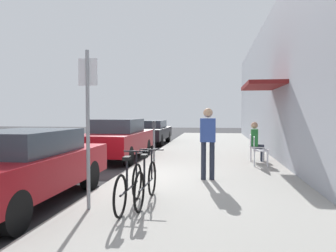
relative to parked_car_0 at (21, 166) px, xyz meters
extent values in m
plane|color=#2D2D30|center=(1.10, 2.23, -0.72)|extent=(60.00, 60.00, 0.00)
cube|color=#9E9B93|center=(3.35, 4.23, -0.66)|extent=(4.50, 32.00, 0.12)
cube|color=#999EA8|center=(5.75, 4.23, 2.07)|extent=(0.30, 32.00, 5.58)
cube|color=maroon|center=(5.05, 5.39, 1.88)|extent=(1.10, 2.80, 0.12)
cube|color=maroon|center=(0.00, -0.03, -0.09)|extent=(1.80, 4.40, 0.63)
cube|color=#333D47|center=(0.00, 0.12, 0.44)|extent=(1.48, 2.11, 0.43)
cylinder|color=black|center=(0.79, 1.33, -0.40)|extent=(0.22, 0.64, 0.64)
cylinder|color=black|center=(-0.79, 1.33, -0.40)|extent=(0.22, 0.64, 0.64)
cylinder|color=black|center=(0.79, -1.39, -0.40)|extent=(0.22, 0.64, 0.64)
cube|color=maroon|center=(0.00, 5.88, -0.06)|extent=(1.80, 4.40, 0.68)
cube|color=#333D47|center=(0.00, 6.03, 0.52)|extent=(1.48, 2.11, 0.48)
cylinder|color=black|center=(0.79, 7.24, -0.40)|extent=(0.22, 0.64, 0.64)
cylinder|color=black|center=(-0.79, 7.24, -0.40)|extent=(0.22, 0.64, 0.64)
cylinder|color=black|center=(0.79, 4.51, -0.40)|extent=(0.22, 0.64, 0.64)
cylinder|color=black|center=(-0.79, 4.51, -0.40)|extent=(0.22, 0.64, 0.64)
cube|color=black|center=(0.00, 11.84, -0.11)|extent=(1.80, 4.40, 0.58)
cube|color=#333D47|center=(0.00, 11.99, 0.38)|extent=(1.48, 2.11, 0.40)
cylinder|color=black|center=(0.79, 13.21, -0.40)|extent=(0.22, 0.64, 0.64)
cylinder|color=black|center=(-0.79, 13.21, -0.40)|extent=(0.22, 0.64, 0.64)
cylinder|color=black|center=(0.79, 10.48, -0.40)|extent=(0.22, 0.64, 0.64)
cylinder|color=black|center=(-0.79, 10.48, -0.40)|extent=(0.22, 0.64, 0.64)
cylinder|color=slate|center=(1.55, 4.96, -0.05)|extent=(0.07, 0.07, 1.10)
cube|color=#383D42|center=(1.55, 4.96, 0.61)|extent=(0.12, 0.10, 0.22)
cylinder|color=gray|center=(1.50, -0.45, 0.70)|extent=(0.06, 0.06, 2.60)
cube|color=white|center=(1.50, -0.43, 1.65)|extent=(0.32, 0.02, 0.44)
torus|color=black|center=(2.37, 0.56, -0.27)|extent=(0.04, 0.66, 0.66)
torus|color=black|center=(2.37, -0.49, -0.27)|extent=(0.04, 0.66, 0.66)
cylinder|color=black|center=(2.37, 0.03, -0.27)|extent=(0.04, 1.05, 0.04)
cylinder|color=black|center=(2.37, -0.12, -0.02)|extent=(0.04, 0.04, 0.50)
cube|color=black|center=(2.37, -0.12, 0.25)|extent=(0.10, 0.20, 0.06)
cylinder|color=black|center=(2.37, 0.51, 0.01)|extent=(0.03, 0.03, 0.56)
cylinder|color=black|center=(2.37, 0.51, 0.29)|extent=(0.46, 0.03, 0.03)
torus|color=black|center=(2.15, 0.26, -0.27)|extent=(0.04, 0.66, 0.66)
torus|color=black|center=(2.15, -0.79, -0.27)|extent=(0.04, 0.66, 0.66)
cylinder|color=black|center=(2.15, -0.27, -0.27)|extent=(0.04, 1.05, 0.04)
cylinder|color=black|center=(2.15, -0.42, -0.02)|extent=(0.04, 0.04, 0.50)
cube|color=black|center=(2.15, -0.42, 0.25)|extent=(0.10, 0.20, 0.06)
cylinder|color=black|center=(2.15, 0.21, 0.01)|extent=(0.03, 0.03, 0.56)
cylinder|color=black|center=(2.15, 0.21, 0.29)|extent=(0.46, 0.03, 0.03)
cylinder|color=silver|center=(5.13, 4.61, -0.38)|extent=(0.04, 0.04, 0.45)
cylinder|color=silver|center=(5.09, 4.23, -0.38)|extent=(0.04, 0.04, 0.45)
cylinder|color=silver|center=(4.76, 4.65, -0.38)|extent=(0.04, 0.04, 0.45)
cylinder|color=silver|center=(4.71, 4.28, -0.38)|extent=(0.04, 0.04, 0.45)
cube|color=silver|center=(4.92, 4.44, -0.14)|extent=(0.49, 0.49, 0.03)
cube|color=silver|center=(4.72, 4.47, 0.07)|extent=(0.08, 0.44, 0.40)
cylinder|color=silver|center=(5.13, 5.62, -0.38)|extent=(0.04, 0.04, 0.45)
cylinder|color=silver|center=(5.10, 5.24, -0.38)|extent=(0.04, 0.04, 0.45)
cylinder|color=silver|center=(4.75, 5.64, -0.38)|extent=(0.04, 0.04, 0.45)
cylinder|color=silver|center=(4.72, 5.26, -0.38)|extent=(0.04, 0.04, 0.45)
cube|color=silver|center=(4.92, 5.44, -0.14)|extent=(0.47, 0.47, 0.03)
cube|color=silver|center=(4.72, 5.45, 0.07)|extent=(0.06, 0.44, 0.40)
cylinder|color=#232838|center=(5.11, 5.53, -0.37)|extent=(0.11, 0.11, 0.47)
cylinder|color=#232838|center=(4.98, 5.54, -0.13)|extent=(0.37, 0.16, 0.14)
cylinder|color=#232838|center=(5.10, 5.33, -0.37)|extent=(0.11, 0.11, 0.47)
cylinder|color=#232838|center=(4.97, 5.34, -0.13)|extent=(0.37, 0.16, 0.14)
cube|color=#267233|center=(4.84, 5.45, 0.17)|extent=(0.24, 0.37, 0.56)
sphere|color=tan|center=(4.84, 5.45, 0.58)|extent=(0.22, 0.22, 0.22)
cylinder|color=#232838|center=(3.29, 2.18, -0.15)|extent=(0.12, 0.12, 0.90)
cylinder|color=#232838|center=(3.49, 2.18, -0.15)|extent=(0.12, 0.12, 0.90)
cube|color=#334C99|center=(3.39, 2.18, 0.58)|extent=(0.36, 0.22, 0.56)
sphere|color=tan|center=(3.39, 2.18, 0.99)|extent=(0.22, 0.22, 0.22)
camera|label=1|loc=(3.56, -5.39, 0.98)|focal=34.09mm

